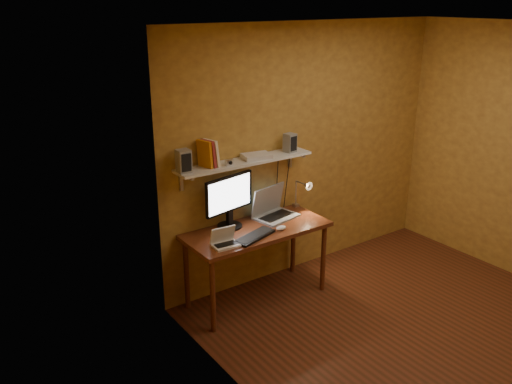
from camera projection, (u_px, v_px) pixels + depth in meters
room at (434, 194)px, 4.39m from camera, size 3.44×3.24×2.64m
desk at (257, 237)px, 5.13m from camera, size 1.40×0.60×0.75m
wall_shelf at (245, 162)px, 5.05m from camera, size 1.40×0.25×0.21m
monitor at (229, 199)px, 5.05m from camera, size 0.56×0.28×0.51m
laptop at (272, 209)px, 5.36m from camera, size 0.46×0.37×0.31m
netbook at (224, 240)px, 4.74m from camera, size 0.24×0.18×0.17m
keyboard at (255, 236)px, 4.91m from camera, size 0.47×0.27×0.02m
mouse at (281, 228)px, 5.07m from camera, size 0.11×0.07×0.04m
desk_lamp at (303, 190)px, 5.49m from camera, size 0.09×0.23×0.38m
speaker_left at (184, 161)px, 4.66m from camera, size 0.12×0.12×0.20m
speaker_right at (290, 143)px, 5.28m from camera, size 0.11×0.11×0.18m
books at (208, 154)px, 4.80m from camera, size 0.16×0.18×0.25m
shelf_camera at (229, 162)px, 4.88m from camera, size 0.09×0.05×0.05m
router at (257, 156)px, 5.09m from camera, size 0.30×0.23×0.04m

